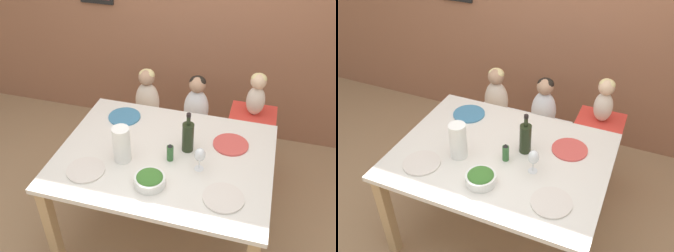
# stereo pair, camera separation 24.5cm
# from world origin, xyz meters

# --- Properties ---
(ground_plane) EXTENTS (14.00, 14.00, 0.00)m
(ground_plane) POSITION_xyz_m (0.00, 0.00, 0.00)
(ground_plane) COLOR #9E7A56
(wall_back) EXTENTS (10.00, 0.09, 2.70)m
(wall_back) POSITION_xyz_m (-0.00, 1.45, 1.35)
(wall_back) COLOR #8E5B42
(wall_back) RESTS_ON ground_plane
(dining_table) EXTENTS (1.42, 1.08, 0.76)m
(dining_table) POSITION_xyz_m (0.00, 0.00, 0.66)
(dining_table) COLOR silver
(dining_table) RESTS_ON ground_plane
(chair_far_left) EXTENTS (0.43, 0.39, 0.48)m
(chair_far_left) POSITION_xyz_m (-0.38, 0.76, 0.40)
(chair_far_left) COLOR silver
(chair_far_left) RESTS_ON ground_plane
(chair_far_center) EXTENTS (0.43, 0.39, 0.48)m
(chair_far_center) POSITION_xyz_m (0.05, 0.76, 0.40)
(chair_far_center) COLOR silver
(chair_far_center) RESTS_ON ground_plane
(chair_right_highchair) EXTENTS (0.37, 0.33, 0.69)m
(chair_right_highchair) POSITION_xyz_m (0.52, 0.76, 0.54)
(chair_right_highchair) COLOR silver
(chair_right_highchair) RESTS_ON ground_plane
(person_child_left) EXTENTS (0.21, 0.18, 0.48)m
(person_child_left) POSITION_xyz_m (-0.38, 0.76, 0.72)
(person_child_left) COLOR beige
(person_child_left) RESTS_ON chair_far_left
(person_child_center) EXTENTS (0.21, 0.18, 0.48)m
(person_child_center) POSITION_xyz_m (0.05, 0.76, 0.72)
(person_child_center) COLOR silver
(person_child_center) RESTS_ON chair_far_center
(person_baby_right) EXTENTS (0.15, 0.13, 0.36)m
(person_baby_right) POSITION_xyz_m (0.52, 0.76, 0.89)
(person_baby_right) COLOR beige
(person_baby_right) RESTS_ON chair_right_highchair
(wine_bottle) EXTENTS (0.08, 0.08, 0.29)m
(wine_bottle) POSITION_xyz_m (0.13, 0.09, 0.87)
(wine_bottle) COLOR #232D19
(wine_bottle) RESTS_ON dining_table
(paper_towel_roll) EXTENTS (0.11, 0.11, 0.25)m
(paper_towel_roll) POSITION_xyz_m (-0.25, -0.12, 0.88)
(paper_towel_roll) COLOR white
(paper_towel_roll) RESTS_ON dining_table
(wine_glass_near) EXTENTS (0.07, 0.07, 0.16)m
(wine_glass_near) POSITION_xyz_m (0.25, -0.07, 0.87)
(wine_glass_near) COLOR white
(wine_glass_near) RESTS_ON dining_table
(salad_bowl_large) EXTENTS (0.19, 0.19, 0.08)m
(salad_bowl_large) POSITION_xyz_m (-0.01, -0.29, 0.80)
(salad_bowl_large) COLOR white
(salad_bowl_large) RESTS_ON dining_table
(dinner_plate_front_left) EXTENTS (0.24, 0.24, 0.01)m
(dinner_plate_front_left) POSITION_xyz_m (-0.44, -0.29, 0.76)
(dinner_plate_front_left) COLOR silver
(dinner_plate_front_left) RESTS_ON dining_table
(dinner_plate_back_left) EXTENTS (0.24, 0.24, 0.01)m
(dinner_plate_back_left) POSITION_xyz_m (-0.42, 0.34, 0.76)
(dinner_plate_back_left) COLOR teal
(dinner_plate_back_left) RESTS_ON dining_table
(dinner_plate_back_right) EXTENTS (0.24, 0.24, 0.01)m
(dinner_plate_back_right) POSITION_xyz_m (0.41, 0.22, 0.76)
(dinner_plate_back_right) COLOR #D14C47
(dinner_plate_back_right) RESTS_ON dining_table
(dinner_plate_front_right) EXTENTS (0.24, 0.24, 0.01)m
(dinner_plate_front_right) POSITION_xyz_m (0.44, -0.29, 0.76)
(dinner_plate_front_right) COLOR silver
(dinner_plate_front_right) RESTS_ON dining_table
(condiment_bottle_hot_sauce) EXTENTS (0.04, 0.04, 0.13)m
(condiment_bottle_hot_sauce) POSITION_xyz_m (0.05, -0.04, 0.82)
(condiment_bottle_hot_sauce) COLOR #336633
(condiment_bottle_hot_sauce) RESTS_ON dining_table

